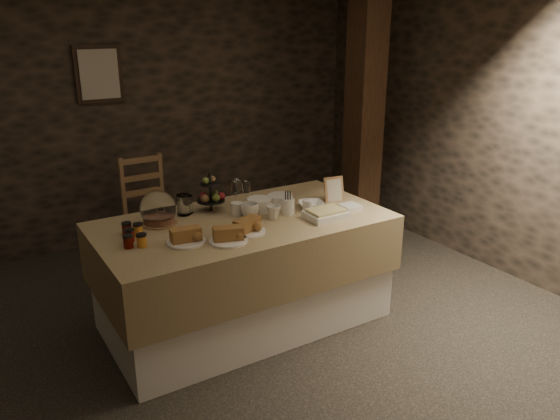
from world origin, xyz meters
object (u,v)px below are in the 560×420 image
chair (149,212)px  timber_column (364,117)px  fruit_stand (211,196)px  buffet_table (244,264)px

chair → timber_column: 2.40m
chair → fruit_stand: size_ratio=2.52×
timber_column → fruit_stand: bearing=-161.9°
timber_column → fruit_stand: size_ratio=8.54×
buffet_table → timber_column: 2.32m
buffet_table → fruit_stand: size_ratio=7.05×
fruit_stand → chair: bearing=93.0°
chair → fruit_stand: (0.07, -1.38, 0.54)m
timber_column → fruit_stand: (-2.05, -0.67, -0.33)m
buffet_table → chair: size_ratio=2.80×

